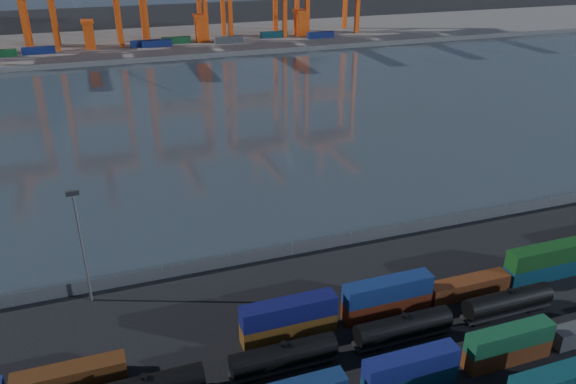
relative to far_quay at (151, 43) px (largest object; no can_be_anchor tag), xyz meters
name	(u,v)px	position (x,y,z in m)	size (l,w,h in m)	color
ground	(375,378)	(0.00, -210.00, -1.00)	(700.00, 700.00, 0.00)	black
harbor_water	(198,114)	(0.00, -105.00, -0.99)	(700.00, 700.00, 0.00)	#2C373F
far_quay	(151,43)	(0.00, 0.00, 0.00)	(700.00, 70.00, 2.00)	#514F4C
container_row_north	(451,286)	(16.56, -199.95, 1.19)	(142.40, 2.47, 5.26)	navy
waterfront_fence	(292,249)	(0.00, -182.00, 0.00)	(160.12, 0.12, 2.20)	#595B5E
yard_light_mast	(81,242)	(-30.00, -184.00, 8.30)	(1.60, 0.40, 16.60)	slate
quay_containers	(127,45)	(-11.00, -14.54, 2.30)	(172.58, 10.99, 2.60)	navy
straddle_carriers	(146,30)	(-2.50, -10.00, 6.82)	(140.00, 7.00, 11.10)	#EB4C10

